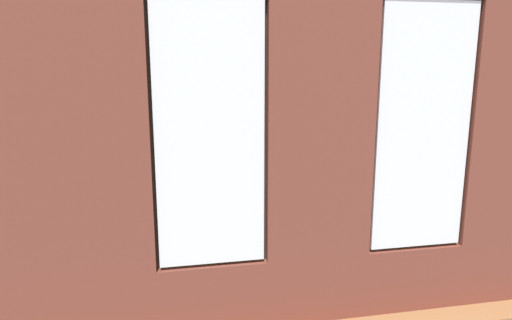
{
  "coord_description": "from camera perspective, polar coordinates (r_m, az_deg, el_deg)",
  "views": [
    {
      "loc": [
        1.32,
        6.27,
        2.33
      ],
      "look_at": [
        0.13,
        0.4,
        1.07
      ],
      "focal_mm": 32.0,
      "sensor_mm": 36.0,
      "label": 1
    }
  ],
  "objects": [
    {
      "name": "couch_by_window",
      "position": [
        4.82,
        -3.34,
        -12.65
      ],
      "size": [
        1.91,
        0.87,
        0.8
      ],
      "color": "black",
      "rests_on": "ground_plane"
    },
    {
      "name": "media_console",
      "position": [
        6.98,
        -22.62,
        -6.32
      ],
      "size": [
        1.13,
        0.42,
        0.53
      ],
      "primitive_type": "cube",
      "color": "black",
      "rests_on": "ground_plane"
    },
    {
      "name": "potted_plant_near_tv",
      "position": [
        5.86,
        -19.43,
        -6.69
      ],
      "size": [
        0.78,
        0.75,
        1.24
      ],
      "color": "gray",
      "rests_on": "ground_plane"
    },
    {
      "name": "white_wall_right",
      "position": [
        6.33,
        -27.12,
        5.33
      ],
      "size": [
        0.1,
        4.9,
        3.51
      ],
      "primitive_type": "cube",
      "color": "silver",
      "rests_on": "ground_plane"
    },
    {
      "name": "remote_silver",
      "position": [
        6.88,
        -2.68,
        -3.98
      ],
      "size": [
        0.17,
        0.07,
        0.02
      ],
      "primitive_type": "cube",
      "rotation": [
        0.0,
        0.0,
        1.46
      ],
      "color": "#B2B2B7",
      "rests_on": "coffee_table"
    },
    {
      "name": "brick_wall_with_windows",
      "position": [
        3.97,
        8.04,
        3.18
      ],
      "size": [
        6.13,
        0.3,
        3.51
      ],
      "color": "brown",
      "rests_on": "ground_plane"
    },
    {
      "name": "tv_flatscreen",
      "position": [
        6.82,
        -23.04,
        -1.17
      ],
      "size": [
        1.13,
        0.2,
        0.75
      ],
      "color": "black",
      "rests_on": "media_console"
    },
    {
      "name": "ground_plane",
      "position": [
        6.83,
        0.37,
        -8.54
      ],
      "size": [
        6.73,
        5.9,
        0.1
      ],
      "primitive_type": "cube",
      "color": "#99663D"
    },
    {
      "name": "potted_plant_by_left_couch",
      "position": [
        8.43,
        11.84,
        -2.17
      ],
      "size": [
        0.3,
        0.3,
        0.48
      ],
      "color": "#47423D",
      "rests_on": "ground_plane"
    },
    {
      "name": "cup_ceramic",
      "position": [
        6.81,
        -6.95,
        -3.87
      ],
      "size": [
        0.09,
        0.09,
        0.1
      ],
      "primitive_type": "cylinder",
      "color": "silver",
      "rests_on": "coffee_table"
    },
    {
      "name": "papasan_chair",
      "position": [
        8.11,
        -8.89,
        -1.86
      ],
      "size": [
        1.03,
        1.03,
        0.67
      ],
      "color": "olive",
      "rests_on": "ground_plane"
    },
    {
      "name": "couch_left",
      "position": [
        7.43,
        18.81,
        -4.41
      ],
      "size": [
        0.93,
        1.84,
        0.8
      ],
      "rotation": [
        0.0,
        0.0,
        1.6
      ],
      "color": "black",
      "rests_on": "ground_plane"
    },
    {
      "name": "table_plant_small",
      "position": [
        6.94,
        -3.68,
        -2.75
      ],
      "size": [
        0.17,
        0.17,
        0.26
      ],
      "color": "beige",
      "rests_on": "coffee_table"
    },
    {
      "name": "potted_plant_corner_near_left",
      "position": [
        9.2,
        13.37,
        1.5
      ],
      "size": [
        0.94,
        0.92,
        1.18
      ],
      "color": "#9E5638",
      "rests_on": "ground_plane"
    },
    {
      "name": "remote_gray",
      "position": [
        7.16,
        -0.83,
        -3.33
      ],
      "size": [
        0.12,
        0.17,
        0.02
      ],
      "primitive_type": "cube",
      "rotation": [
        0.0,
        0.0,
        2.66
      ],
      "color": "#59595B",
      "rests_on": "coffee_table"
    },
    {
      "name": "candle_jar",
      "position": [
        7.03,
        -5.15,
        -3.21
      ],
      "size": [
        0.08,
        0.08,
        0.13
      ],
      "primitive_type": "cylinder",
      "color": "#B7333D",
      "rests_on": "coffee_table"
    },
    {
      "name": "coffee_table",
      "position": [
        6.99,
        -3.66,
        -4.29
      ],
      "size": [
        1.36,
        0.77,
        0.45
      ],
      "color": "tan",
      "rests_on": "ground_plane"
    }
  ]
}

